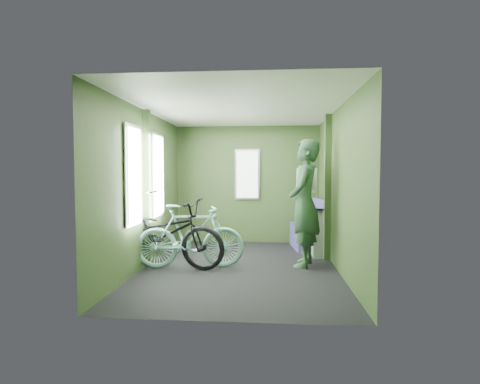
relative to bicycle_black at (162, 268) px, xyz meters
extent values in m
plane|color=black|center=(1.12, 0.11, 0.00)|extent=(4.00, 4.00, 0.00)
cube|color=silver|center=(1.12, 0.11, 2.30)|extent=(2.80, 4.00, 0.02)
cube|color=#344B23|center=(1.12, 2.11, 1.15)|extent=(2.80, 0.02, 2.30)
cube|color=#344B23|center=(1.12, -1.89, 1.15)|extent=(2.80, 0.02, 2.30)
cube|color=#344B23|center=(-0.28, 0.11, 1.15)|extent=(0.02, 4.00, 2.30)
cube|color=#344B23|center=(2.52, 0.11, 1.15)|extent=(0.02, 4.00, 2.30)
cube|color=#344B23|center=(-0.24, 0.11, 1.15)|extent=(0.08, 0.12, 2.30)
cube|color=silver|center=(-0.24, -0.44, 1.35)|extent=(0.02, 0.56, 1.34)
cube|color=silver|center=(-0.24, 0.66, 1.35)|extent=(0.02, 0.56, 1.34)
cube|color=white|center=(-0.23, -0.44, 1.88)|extent=(0.00, 0.12, 0.12)
cube|color=white|center=(-0.23, 0.66, 1.88)|extent=(0.00, 0.12, 0.12)
cylinder|color=silver|center=(-0.17, 0.11, 1.10)|extent=(0.03, 0.40, 0.03)
cube|color=#344B23|center=(2.47, 0.71, 1.15)|extent=(0.10, 0.10, 2.30)
cube|color=white|center=(2.50, 1.01, 1.85)|extent=(0.02, 0.40, 0.50)
cube|color=silver|center=(1.12, 2.06, 1.35)|extent=(0.50, 0.02, 1.00)
imported|color=black|center=(0.00, 0.00, 0.00)|extent=(2.00, 1.08, 1.05)
imported|color=#8ACEC3|center=(0.41, -0.01, 0.00)|extent=(1.61, 0.72, 0.96)
imported|color=#27482D|center=(2.07, 0.26, 0.94)|extent=(0.57, 0.76, 1.87)
cube|color=silver|center=(2.13, 0.56, 1.27)|extent=(0.33, 0.16, 0.38)
cube|color=gray|center=(2.38, 0.91, 0.39)|extent=(0.23, 0.32, 0.78)
cube|color=navy|center=(2.24, 1.56, 0.22)|extent=(0.58, 0.92, 0.43)
cube|color=navy|center=(2.45, 1.56, 0.67)|extent=(0.16, 0.87, 0.48)
camera|label=1|loc=(1.54, -5.28, 1.39)|focal=28.00mm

